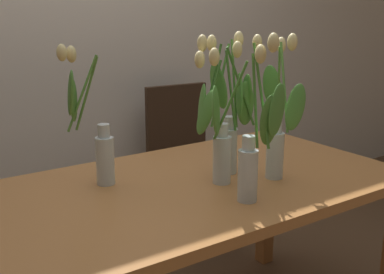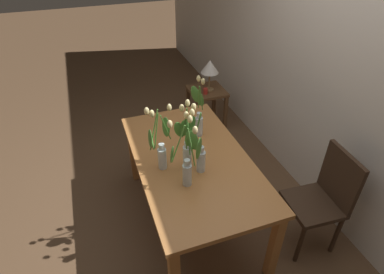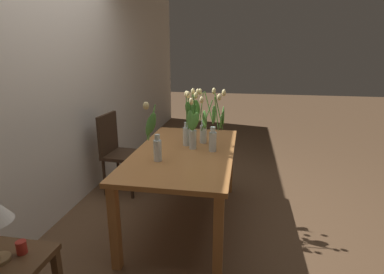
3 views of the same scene
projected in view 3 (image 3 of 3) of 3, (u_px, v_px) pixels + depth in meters
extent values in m
plane|color=brown|center=(185.00, 221.00, 3.02)|extent=(18.00, 18.00, 0.00)
cube|color=silver|center=(49.00, 82.00, 2.86)|extent=(9.00, 0.10, 2.70)
cube|color=#B7753D|center=(185.00, 153.00, 2.82)|extent=(1.60, 0.90, 0.04)
cube|color=#B7753D|center=(218.00, 239.00, 2.16)|extent=(0.07, 0.07, 0.70)
cube|color=#B7753D|center=(230.00, 164.00, 3.56)|extent=(0.07, 0.07, 0.70)
cube|color=#B7753D|center=(115.00, 228.00, 2.29)|extent=(0.07, 0.07, 0.70)
cube|color=#B7753D|center=(165.00, 160.00, 3.69)|extent=(0.07, 0.07, 0.70)
cylinder|color=silver|center=(213.00, 142.00, 2.78)|extent=(0.07, 0.07, 0.18)
cylinder|color=silver|center=(213.00, 130.00, 2.75)|extent=(0.04, 0.04, 0.05)
cylinder|color=silver|center=(213.00, 145.00, 2.79)|extent=(0.06, 0.06, 0.11)
cylinder|color=#478433|center=(217.00, 114.00, 2.70)|extent=(0.01, 0.05, 0.30)
ellipsoid|color=#F4E093|center=(219.00, 97.00, 2.65)|extent=(0.04, 0.04, 0.06)
ellipsoid|color=#4C8E38|center=(222.00, 120.00, 2.73)|extent=(0.08, 0.05, 0.17)
cylinder|color=#478433|center=(219.00, 112.00, 2.70)|extent=(0.02, 0.09, 0.33)
ellipsoid|color=#F4E093|center=(224.00, 93.00, 2.65)|extent=(0.04, 0.04, 0.06)
ellipsoid|color=#4C8E38|center=(223.00, 116.00, 2.73)|extent=(0.10, 0.03, 0.18)
cylinder|color=#478433|center=(207.00, 115.00, 2.68)|extent=(0.07, 0.09, 0.27)
ellipsoid|color=#F4E093|center=(202.00, 100.00, 2.61)|extent=(0.04, 0.04, 0.06)
ellipsoid|color=#4C8E38|center=(205.00, 120.00, 2.64)|extent=(0.08, 0.06, 0.17)
cylinder|color=silver|center=(193.00, 140.00, 2.85)|extent=(0.07, 0.07, 0.18)
cylinder|color=silver|center=(193.00, 128.00, 2.82)|extent=(0.04, 0.04, 0.05)
cylinder|color=silver|center=(193.00, 143.00, 2.86)|extent=(0.06, 0.06, 0.11)
cylinder|color=#3D752D|center=(195.00, 110.00, 2.84)|extent=(0.13, 0.03, 0.30)
ellipsoid|color=#F4E093|center=(198.00, 92.00, 2.85)|extent=(0.04, 0.04, 0.06)
ellipsoid|color=#4C8E38|center=(194.00, 113.00, 2.90)|extent=(0.05, 0.11, 0.18)
cylinder|color=#3D752D|center=(190.00, 112.00, 2.74)|extent=(0.07, 0.04, 0.32)
ellipsoid|color=#F4E093|center=(188.00, 95.00, 2.66)|extent=(0.04, 0.04, 0.06)
ellipsoid|color=#4C8E38|center=(190.00, 120.00, 2.71)|extent=(0.07, 0.09, 0.18)
cylinder|color=#3D752D|center=(192.00, 115.00, 2.72)|extent=(0.10, 0.01, 0.26)
ellipsoid|color=#F4E093|center=(191.00, 101.00, 2.64)|extent=(0.04, 0.04, 0.06)
ellipsoid|color=#4C8E38|center=(194.00, 122.00, 2.69)|extent=(0.05, 0.11, 0.18)
cylinder|color=#3D752D|center=(195.00, 112.00, 2.80)|extent=(0.05, 0.03, 0.30)
ellipsoid|color=#F4E093|center=(196.00, 96.00, 2.77)|extent=(0.04, 0.04, 0.06)
ellipsoid|color=#4C8E38|center=(194.00, 113.00, 2.85)|extent=(0.06, 0.10, 0.18)
cylinder|color=silver|center=(186.00, 136.00, 2.95)|extent=(0.07, 0.07, 0.18)
cylinder|color=silver|center=(186.00, 125.00, 2.92)|extent=(0.04, 0.04, 0.05)
cylinder|color=silver|center=(186.00, 139.00, 2.96)|extent=(0.06, 0.06, 0.11)
cylinder|color=#478433|center=(190.00, 109.00, 2.86)|extent=(0.02, 0.07, 0.33)
ellipsoid|color=#F4E093|center=(193.00, 91.00, 2.80)|extent=(0.04, 0.04, 0.06)
ellipsoid|color=#4C8E38|center=(195.00, 116.00, 2.89)|extent=(0.09, 0.05, 0.17)
cylinder|color=#478433|center=(186.00, 110.00, 2.82)|extent=(0.10, 0.03, 0.31)
ellipsoid|color=#F4E093|center=(187.00, 94.00, 2.73)|extent=(0.04, 0.04, 0.06)
ellipsoid|color=#4C8E38|center=(190.00, 111.00, 2.78)|extent=(0.05, 0.11, 0.18)
cylinder|color=silver|center=(203.00, 134.00, 3.03)|extent=(0.07, 0.07, 0.18)
cylinder|color=silver|center=(203.00, 123.00, 3.00)|extent=(0.04, 0.04, 0.05)
cylinder|color=silver|center=(203.00, 137.00, 3.04)|extent=(0.06, 0.06, 0.11)
cylinder|color=#56933D|center=(202.00, 108.00, 2.98)|extent=(0.05, 0.04, 0.30)
ellipsoid|color=#F4E093|center=(200.00, 92.00, 2.96)|extent=(0.04, 0.04, 0.06)
ellipsoid|color=#4C8E38|center=(197.00, 108.00, 3.01)|extent=(0.08, 0.09, 0.18)
cylinder|color=#56933D|center=(209.00, 108.00, 2.92)|extent=(0.05, 0.10, 0.32)
ellipsoid|color=#F4E093|center=(214.00, 91.00, 2.85)|extent=(0.04, 0.04, 0.06)
ellipsoid|color=#4C8E38|center=(214.00, 114.00, 2.94)|extent=(0.12, 0.05, 0.18)
cylinder|color=silver|center=(158.00, 151.00, 2.54)|extent=(0.07, 0.07, 0.18)
cylinder|color=silver|center=(157.00, 137.00, 2.51)|extent=(0.04, 0.04, 0.05)
cylinder|color=silver|center=(158.00, 154.00, 2.55)|extent=(0.06, 0.06, 0.11)
cylinder|color=#56933D|center=(152.00, 123.00, 2.41)|extent=(0.12, 0.04, 0.27)
ellipsoid|color=#F4E093|center=(147.00, 106.00, 2.32)|extent=(0.04, 0.04, 0.06)
ellipsoid|color=#4C8E38|center=(152.00, 123.00, 2.36)|extent=(0.04, 0.11, 0.18)
cylinder|color=#56933D|center=(151.00, 122.00, 2.44)|extent=(0.08, 0.06, 0.27)
ellipsoid|color=#F4E093|center=(145.00, 106.00, 2.36)|extent=(0.04, 0.04, 0.06)
ellipsoid|color=#4C8E38|center=(149.00, 126.00, 2.39)|extent=(0.08, 0.11, 0.18)
cube|color=#382619|center=(123.00, 155.00, 3.56)|extent=(0.43, 0.43, 0.04)
cylinder|color=#382619|center=(143.00, 170.00, 3.75)|extent=(0.04, 0.04, 0.43)
cylinder|color=#382619|center=(132.00, 181.00, 3.43)|extent=(0.04, 0.04, 0.43)
cylinder|color=#382619|center=(118.00, 167.00, 3.83)|extent=(0.04, 0.04, 0.43)
cylinder|color=#382619|center=(104.00, 178.00, 3.51)|extent=(0.04, 0.04, 0.43)
cube|color=#382619|center=(108.00, 133.00, 3.54)|extent=(0.40, 0.06, 0.46)
cube|color=brown|center=(0.00, 266.00, 1.63)|extent=(0.44, 0.44, 0.04)
cylinder|color=#B72D23|center=(21.00, 247.00, 1.69)|extent=(0.06, 0.06, 0.07)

